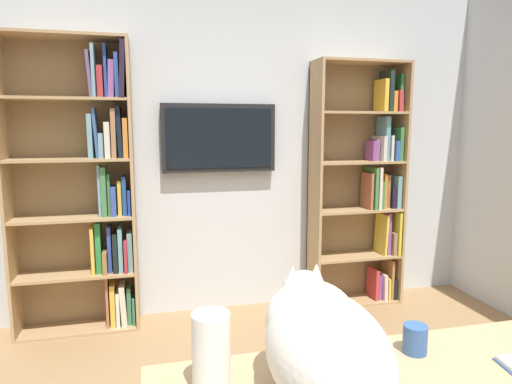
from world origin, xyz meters
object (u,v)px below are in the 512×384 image
Objects in this scene: bookshelf_left at (366,186)px; wall_mounted_tv at (219,138)px; bookshelf_right at (89,188)px; coffee_mug at (415,339)px; paper_towel_roll at (211,353)px; cat at (321,341)px.

wall_mounted_tv is (1.24, -0.09, 0.41)m from bookshelf_left.
bookshelf_right reaches higher than bookshelf_left.
bookshelf_right is 2.50m from coffee_mug.
coffee_mug is (-0.69, -0.06, -0.07)m from paper_towel_roll.
paper_towel_roll is at bearing 53.39° from bookshelf_left.
bookshelf_right is 3.32× the size of cat.
bookshelf_left is at bearing 179.96° from bookshelf_right.
cat is (0.11, 2.39, -0.50)m from wall_mounted_tv.
bookshelf_left reaches higher than cat.
bookshelf_left is 2.74m from paper_towel_roll.
bookshelf_right reaches higher than paper_towel_roll.
cat is (1.34, 2.30, -0.09)m from bookshelf_left.
bookshelf_left reaches higher than paper_towel_roll.
cat is at bearing 87.44° from wall_mounted_tv.
bookshelf_left is 2.20m from bookshelf_right.
paper_towel_roll is at bearing 80.15° from wall_mounted_tv.
paper_towel_roll is (-0.57, 2.20, -0.20)m from bookshelf_right.
wall_mounted_tv is at bearing -92.56° from cat.
bookshelf_left reaches higher than wall_mounted_tv.
bookshelf_right is at bearing 4.96° from wall_mounted_tv.
bookshelf_left is at bearing -126.61° from paper_towel_roll.
wall_mounted_tv is at bearing -3.95° from bookshelf_left.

